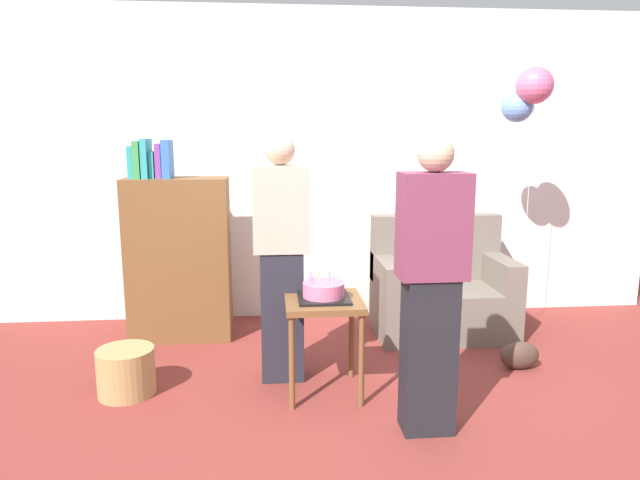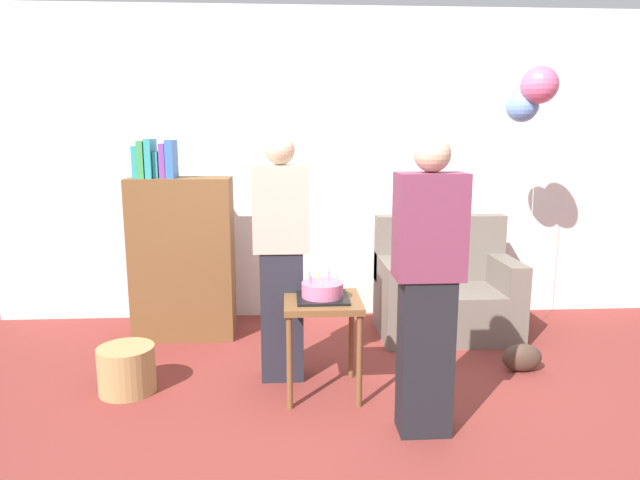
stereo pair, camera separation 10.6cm
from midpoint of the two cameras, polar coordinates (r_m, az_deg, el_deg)
The scene contains 11 objects.
ground_plane at distance 3.42m, azimuth 3.95°, elevation -17.89°, with size 8.00×8.00×0.00m, color maroon.
wall_back at distance 5.05m, azimuth 0.46°, elevation 7.44°, with size 6.00×0.10×2.70m, color silver.
couch at distance 4.80m, azimuth 11.53°, elevation -5.18°, with size 1.10×0.70×0.96m.
bookshelf at distance 4.64m, azimuth -14.83°, elevation -1.53°, with size 0.80×0.36×1.60m.
side_table at distance 3.56m, azimuth -0.50°, elevation -7.49°, with size 0.48×0.48×0.62m.
birthday_cake at distance 3.52m, azimuth -0.50°, elevation -5.22°, with size 0.32×0.32×0.17m.
person_blowing_candles at distance 3.70m, azimuth -4.75°, elevation -1.87°, with size 0.36×0.22×1.63m.
person_holding_cake at distance 3.07m, azimuth 10.21°, elevation -4.62°, with size 0.36×0.22×1.63m.
wicker_basket at distance 3.89m, azimuth -19.83°, elevation -12.45°, with size 0.36×0.36×0.30m, color #A88451.
handbag at distance 4.27m, azimuth 18.89°, elevation -11.01°, with size 0.28×0.14×0.20m, color #473328.
balloon_bunch at distance 4.61m, azimuth 19.65°, elevation 13.73°, with size 0.33×0.37×2.13m.
Camera 1 is at (-0.55, -2.96, 1.63)m, focal length 31.56 mm.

